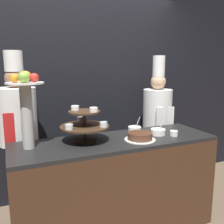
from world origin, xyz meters
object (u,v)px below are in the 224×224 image
chef_center_left (157,121)px  cake_round (140,137)px  serving_bowl_far (135,129)px  fruit_pedestal (26,101)px  cup_white (174,133)px  serving_bowl_near (158,132)px  chef_left (18,131)px  tiered_stand (85,124)px

chef_center_left → cake_round: bearing=-133.5°
serving_bowl_far → chef_center_left: (0.54, 0.38, -0.04)m
fruit_pedestal → chef_center_left: (1.62, 0.49, -0.42)m
cup_white → cake_round: bearing=178.3°
fruit_pedestal → serving_bowl_near: 1.30m
serving_bowl_near → serving_bowl_far: size_ratio=1.02×
serving_bowl_near → serving_bowl_far: serving_bowl_near is taller
cup_white → chef_left: 1.58m
serving_bowl_far → chef_center_left: bearing=35.6°
tiered_stand → serving_bowl_far: (0.59, 0.12, -0.14)m
serving_bowl_far → chef_center_left: 0.66m
serving_bowl_far → tiered_stand: bearing=-168.2°
cake_round → chef_left: (-1.04, 0.67, -0.00)m
chef_center_left → chef_left: bearing=-180.0°
tiered_stand → cup_white: bearing=-11.0°
cake_round → cup_white: 0.38m
tiered_stand → cake_round: 0.54m
cake_round → serving_bowl_near: bearing=18.7°
serving_bowl_far → serving_bowl_near: bearing=-49.6°
fruit_pedestal → chef_center_left: bearing=16.9°
cup_white → fruit_pedestal: bearing=172.3°
cake_round → chef_center_left: size_ratio=0.17×
tiered_stand → serving_bowl_near: (0.75, -0.07, -0.14)m
fruit_pedestal → chef_left: 0.62m
chef_center_left → tiered_stand: bearing=-155.7°
fruit_pedestal → chef_center_left: chef_center_left is taller
tiered_stand → fruit_pedestal: size_ratio=0.69×
cup_white → chef_center_left: (0.25, 0.68, -0.04)m
tiered_stand → cake_round: bearing=-17.9°
cake_round → serving_bowl_far: (0.10, 0.28, -0.01)m
cake_round → serving_bowl_near: (0.26, 0.09, -0.00)m
fruit_pedestal → serving_bowl_far: (1.08, 0.11, -0.37)m
fruit_pedestal → chef_left: size_ratio=0.36×
chef_center_left → serving_bowl_near: bearing=-122.8°
tiered_stand → serving_bowl_far: tiered_stand is taller
tiered_stand → chef_left: size_ratio=0.25×
chef_left → chef_center_left: bearing=0.0°
serving_bowl_near → serving_bowl_far: bearing=130.4°
tiered_stand → serving_bowl_far: 0.62m
tiered_stand → cup_white: (0.87, -0.17, -0.15)m
serving_bowl_far → chef_left: 1.20m
chef_center_left → serving_bowl_far: bearing=-144.4°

